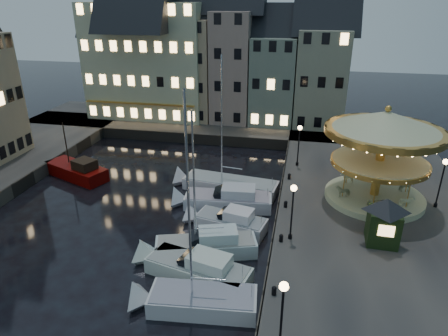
% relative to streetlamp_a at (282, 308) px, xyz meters
% --- Properties ---
extents(ground, '(160.00, 160.00, 0.00)m').
position_rel_streetlamp_a_xyz_m(ground, '(-7.20, 9.00, -4.02)').
color(ground, black).
rests_on(ground, ground).
extents(quay_east, '(16.00, 56.00, 1.30)m').
position_rel_streetlamp_a_xyz_m(quay_east, '(6.80, 15.00, -3.37)').
color(quay_east, '#474442').
rests_on(quay_east, ground).
extents(quay_north, '(44.00, 12.00, 1.30)m').
position_rel_streetlamp_a_xyz_m(quay_north, '(-15.20, 37.00, -3.37)').
color(quay_north, '#474442').
rests_on(quay_north, ground).
extents(quaywall_e, '(0.15, 44.00, 1.30)m').
position_rel_streetlamp_a_xyz_m(quaywall_e, '(-1.20, 15.00, -3.37)').
color(quaywall_e, '#47423A').
rests_on(quaywall_e, ground).
extents(quaywall_n, '(48.00, 0.15, 1.30)m').
position_rel_streetlamp_a_xyz_m(quaywall_n, '(-13.20, 31.00, -3.37)').
color(quaywall_n, '#47423A').
rests_on(quaywall_n, ground).
extents(streetlamp_a, '(0.44, 0.44, 4.17)m').
position_rel_streetlamp_a_xyz_m(streetlamp_a, '(0.00, 0.00, 0.00)').
color(streetlamp_a, black).
rests_on(streetlamp_a, quay_east).
extents(streetlamp_b, '(0.44, 0.44, 4.17)m').
position_rel_streetlamp_a_xyz_m(streetlamp_b, '(0.00, 10.00, 0.00)').
color(streetlamp_b, black).
rests_on(streetlamp_b, quay_east).
extents(streetlamp_c, '(0.44, 0.44, 4.17)m').
position_rel_streetlamp_a_xyz_m(streetlamp_c, '(0.00, 23.50, 0.00)').
color(streetlamp_c, black).
rests_on(streetlamp_c, quay_east).
extents(streetlamp_d, '(0.44, 0.44, 4.17)m').
position_rel_streetlamp_a_xyz_m(streetlamp_d, '(11.30, 17.00, 0.00)').
color(streetlamp_d, black).
rests_on(streetlamp_d, quay_east).
extents(bollard_a, '(0.30, 0.30, 0.57)m').
position_rel_streetlamp_a_xyz_m(bollard_a, '(-0.60, 4.00, -2.41)').
color(bollard_a, black).
rests_on(bollard_a, quay_east).
extents(bollard_b, '(0.30, 0.30, 0.57)m').
position_rel_streetlamp_a_xyz_m(bollard_b, '(-0.60, 9.50, -2.41)').
color(bollard_b, black).
rests_on(bollard_b, quay_east).
extents(bollard_c, '(0.30, 0.30, 0.57)m').
position_rel_streetlamp_a_xyz_m(bollard_c, '(-0.60, 14.50, -2.41)').
color(bollard_c, black).
rests_on(bollard_c, quay_east).
extents(bollard_d, '(0.30, 0.30, 0.57)m').
position_rel_streetlamp_a_xyz_m(bollard_d, '(-0.60, 20.00, -2.41)').
color(bollard_d, black).
rests_on(bollard_d, quay_east).
extents(townhouse_na, '(5.50, 8.00, 12.80)m').
position_rel_streetlamp_a_xyz_m(townhouse_na, '(-26.70, 39.00, 3.76)').
color(townhouse_na, gray).
rests_on(townhouse_na, quay_north).
extents(townhouse_nb, '(6.16, 8.00, 13.80)m').
position_rel_streetlamp_a_xyz_m(townhouse_nb, '(-21.25, 39.00, 4.26)').
color(townhouse_nb, gray).
rests_on(townhouse_nb, quay_north).
extents(townhouse_nc, '(6.82, 8.00, 14.80)m').
position_rel_streetlamp_a_xyz_m(townhouse_nc, '(-15.20, 39.00, 4.76)').
color(townhouse_nc, tan).
rests_on(townhouse_nc, quay_north).
extents(townhouse_nd, '(5.50, 8.00, 15.80)m').
position_rel_streetlamp_a_xyz_m(townhouse_nd, '(-9.45, 39.00, 5.26)').
color(townhouse_nd, gray).
rests_on(townhouse_nd, quay_north).
extents(townhouse_ne, '(6.16, 8.00, 12.80)m').
position_rel_streetlamp_a_xyz_m(townhouse_ne, '(-4.00, 39.00, 3.76)').
color(townhouse_ne, slate).
rests_on(townhouse_ne, quay_north).
extents(townhouse_nf, '(6.82, 8.00, 13.80)m').
position_rel_streetlamp_a_xyz_m(townhouse_nf, '(2.05, 39.00, 4.26)').
color(townhouse_nf, gray).
rests_on(townhouse_nf, quay_north).
extents(hotel_corner, '(17.60, 9.00, 16.80)m').
position_rel_streetlamp_a_xyz_m(hotel_corner, '(-21.20, 39.00, 5.76)').
color(hotel_corner, beige).
rests_on(hotel_corner, quay_north).
extents(motorboat_a, '(7.41, 3.07, 12.27)m').
position_rel_streetlamp_a_xyz_m(motorboat_a, '(-5.24, 3.37, -3.48)').
color(motorboat_a, silver).
rests_on(motorboat_a, ground).
extents(motorboat_b, '(8.05, 4.04, 2.15)m').
position_rel_streetlamp_a_xyz_m(motorboat_b, '(-6.08, 6.23, -3.38)').
color(motorboat_b, silver).
rests_on(motorboat_b, ground).
extents(motorboat_c, '(8.16, 4.27, 10.90)m').
position_rel_streetlamp_a_xyz_m(motorboat_c, '(-6.20, 8.68, -3.34)').
color(motorboat_c, silver).
rests_on(motorboat_c, ground).
extents(motorboat_d, '(6.64, 3.36, 2.15)m').
position_rel_streetlamp_a_xyz_m(motorboat_d, '(-5.08, 12.36, -3.38)').
color(motorboat_d, white).
rests_on(motorboat_d, ground).
extents(motorboat_e, '(8.63, 3.26, 2.15)m').
position_rel_streetlamp_a_xyz_m(motorboat_e, '(-6.02, 15.92, -3.37)').
color(motorboat_e, silver).
rests_on(motorboat_e, ground).
extents(motorboat_f, '(9.98, 3.81, 13.20)m').
position_rel_streetlamp_a_xyz_m(motorboat_f, '(-6.58, 19.19, -3.49)').
color(motorboat_f, silver).
rests_on(motorboat_f, ground).
extents(red_fishing_boat, '(7.42, 4.90, 5.81)m').
position_rel_streetlamp_a_xyz_m(red_fishing_boat, '(-21.76, 18.86, -3.33)').
color(red_fishing_boat, '#5B0301').
rests_on(red_fishing_boat, ground).
extents(carousel, '(9.21, 9.21, 8.06)m').
position_rel_streetlamp_a_xyz_m(carousel, '(6.57, 17.34, 2.59)').
color(carousel, beige).
rests_on(carousel, quay_east).
extents(ticket_kiosk, '(3.28, 3.28, 3.84)m').
position_rel_streetlamp_a_xyz_m(ticket_kiosk, '(6.18, 10.81, -0.44)').
color(ticket_kiosk, black).
rests_on(ticket_kiosk, quay_east).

